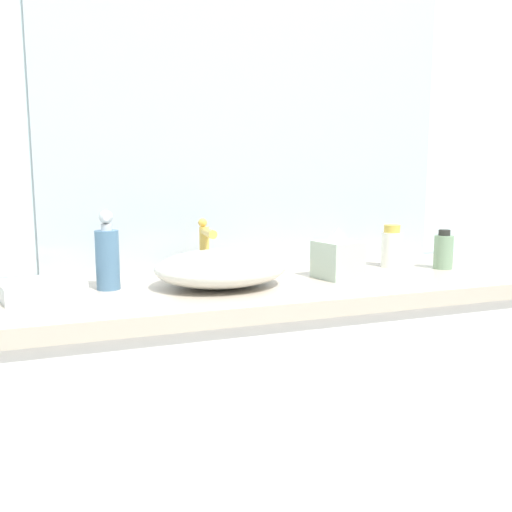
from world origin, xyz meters
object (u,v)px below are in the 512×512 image
object	(u,v)px
folded_hand_towel	(42,289)
tissue_box	(338,257)
perfume_bottle	(391,247)
lotion_bottle	(443,251)
soap_dispenser	(107,256)
sink_basin	(221,268)

from	to	relation	value
folded_hand_towel	tissue_box	bearing A→B (deg)	-1.74
perfume_bottle	lotion_bottle	bearing A→B (deg)	-32.96
tissue_box	folded_hand_towel	xyz separation A→B (m)	(-0.84, 0.03, -0.04)
tissue_box	soap_dispenser	bearing A→B (deg)	174.01
sink_basin	lotion_bottle	distance (m)	0.78
sink_basin	folded_hand_towel	world-z (taller)	sink_basin
sink_basin	lotion_bottle	xyz separation A→B (m)	(0.78, 0.02, 0.01)
soap_dispenser	lotion_bottle	distance (m)	1.09
perfume_bottle	folded_hand_towel	xyz separation A→B (m)	(-1.11, -0.09, -0.05)
soap_dispenser	tissue_box	size ratio (longest dim) A/B	1.42
sink_basin	perfume_bottle	world-z (taller)	perfume_bottle
soap_dispenser	perfume_bottle	bearing A→B (deg)	2.77
sink_basin	tissue_box	world-z (taller)	tissue_box
sink_basin	lotion_bottle	world-z (taller)	lotion_bottle
perfume_bottle	tissue_box	size ratio (longest dim) A/B	0.94
tissue_box	sink_basin	bearing A→B (deg)	179.22
soap_dispenser	tissue_box	world-z (taller)	soap_dispenser
lotion_bottle	tissue_box	xyz separation A→B (m)	(-0.41, -0.02, 0.00)
soap_dispenser	perfume_bottle	size ratio (longest dim) A/B	1.52
soap_dispenser	tissue_box	xyz separation A→B (m)	(0.67, -0.07, -0.03)
sink_basin	folded_hand_towel	bearing A→B (deg)	177.52
sink_basin	soap_dispenser	bearing A→B (deg)	167.84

